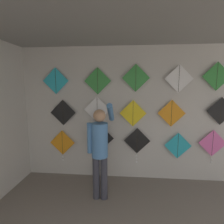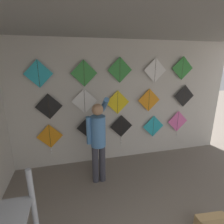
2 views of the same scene
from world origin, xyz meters
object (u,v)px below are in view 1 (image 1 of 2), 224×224
object	(u,v)px
kite_6	(97,110)
kite_7	(133,113)
kite_4	(213,144)
kite_9	(221,111)
kite_5	(63,113)
kite_14	(217,76)
kite_8	(171,113)
kite_10	(56,81)
kite_3	(178,146)
kite_11	(98,81)
kite_12	(136,78)
shopkeeper	(100,146)
kite_2	(137,143)
kite_1	(101,138)
kite_13	(179,79)
kite_0	(62,144)

from	to	relation	value
kite_6	kite_7	xyz separation A→B (m)	(0.75, 0.00, -0.07)
kite_4	kite_9	size ratio (longest dim) A/B	1.25
kite_4	kite_5	distance (m)	3.17
kite_5	kite_14	world-z (taller)	kite_14
kite_8	kite_10	bearing A→B (deg)	180.00
kite_4	kite_14	bearing A→B (deg)	178.59
kite_9	kite_5	bearing A→B (deg)	180.00
kite_3	kite_7	size ratio (longest dim) A/B	1.00
kite_11	kite_12	size ratio (longest dim) A/B	1.00
kite_9	kite_7	bearing A→B (deg)	180.00
kite_8	kite_14	xyz separation A→B (m)	(0.82, 0.00, 0.73)
shopkeeper	kite_14	size ratio (longest dim) A/B	3.10
shopkeeper	kite_2	size ratio (longest dim) A/B	2.25
kite_8	kite_4	bearing A→B (deg)	-0.05
kite_4	kite_7	bearing A→B (deg)	179.98
kite_1	kite_9	bearing A→B (deg)	0.00
kite_9	kite_1	bearing A→B (deg)	180.00
kite_8	kite_13	distance (m)	0.70
kite_9	kite_14	size ratio (longest dim) A/B	1.00
kite_1	kite_3	bearing A→B (deg)	0.00
kite_6	kite_9	xyz separation A→B (m)	(2.47, 0.00, -0.00)
kite_9	kite_0	bearing A→B (deg)	-179.99
kite_3	kite_14	bearing A→B (deg)	0.00
kite_2	kite_12	distance (m)	1.35
kite_1	kite_4	xyz separation A→B (m)	(2.29, -0.00, -0.07)
kite_1	kite_8	size ratio (longest dim) A/B	1.00
shopkeeper	kite_12	distance (m)	1.52
kite_0	kite_14	world-z (taller)	kite_14
kite_8	kite_12	xyz separation A→B (m)	(-0.74, 0.00, 0.71)
kite_5	kite_13	xyz separation A→B (m)	(2.37, 0.00, 0.71)
kite_5	kite_7	size ratio (longest dim) A/B	1.00
kite_7	kite_10	size ratio (longest dim) A/B	1.00
kite_0	kite_1	world-z (taller)	kite_1
kite_11	kite_14	xyz separation A→B (m)	(2.32, 0.00, 0.08)
kite_0	kite_11	xyz separation A→B (m)	(0.80, 0.00, 1.36)
kite_1	kite_6	size ratio (longest dim) A/B	1.00
kite_2	kite_10	xyz separation A→B (m)	(-1.71, 0.00, 1.29)
kite_10	kite_1	bearing A→B (deg)	0.00
kite_3	kite_7	distance (m)	1.15
kite_7	kite_12	size ratio (longest dim) A/B	1.00
kite_0	kite_14	size ratio (longest dim) A/B	1.25
shopkeeper	kite_13	distance (m)	2.01
kite_1	kite_7	bearing A→B (deg)	0.00
kite_2	kite_9	xyz separation A→B (m)	(1.63, 0.00, 0.69)
kite_0	kite_6	distance (m)	1.10
kite_5	kite_6	distance (m)	0.74
kite_9	kite_14	xyz separation A→B (m)	(-0.13, 0.00, 0.67)
kite_0	kite_13	size ratio (longest dim) A/B	1.25
kite_7	kite_12	distance (m)	0.72
kite_2	kite_3	world-z (taller)	kite_2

